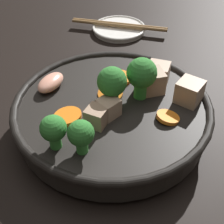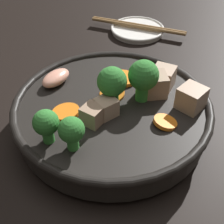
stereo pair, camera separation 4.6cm
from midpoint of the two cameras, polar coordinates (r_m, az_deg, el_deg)
The scene contains 4 objects.
ground_plane at distance 0.48m, azimuth -2.73°, elevation -3.09°, with size 3.00×3.00×0.00m, color black.
stirfry_bowl at distance 0.45m, azimuth -2.76°, elevation 0.21°, with size 0.29×0.29×0.11m.
side_saucer at distance 0.74m, azimuth -0.54°, elevation 14.96°, with size 0.12×0.12×0.01m.
chopsticks_pair at distance 0.74m, azimuth -0.54°, elevation 15.63°, with size 0.20×0.11×0.01m.
Camera 1 is at (0.22, -0.26, 0.33)m, focal length 50.00 mm.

